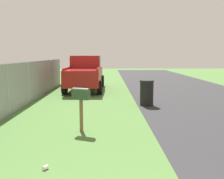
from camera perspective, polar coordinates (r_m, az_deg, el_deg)
The scene contains 5 objects.
mailbox at distance 7.31m, azimuth -6.78°, elevation -1.61°, with size 0.37×0.53×1.24m.
pickup_truck at distance 16.22m, azimuth -5.81°, elevation 3.88°, with size 5.47×2.22×2.09m.
trash_bin at distance 11.18m, azimuth 7.58°, elevation -0.71°, with size 0.59×0.59×1.08m.
fence_section at distance 11.05m, azimuth -19.58°, elevation 1.15°, with size 17.17×0.07×1.84m.
litter_cup_near_hydrant at distance 5.28m, azimuth -14.35°, elevation -16.18°, with size 0.08×0.08×0.10m, color white.
Camera 1 is at (-0.88, 0.44, 2.15)m, focal length 41.86 mm.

